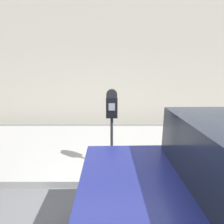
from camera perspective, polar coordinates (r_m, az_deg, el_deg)
sidewalk at (r=4.29m, az=1.77°, el=-11.43°), size 24.00×2.80×0.12m
building_facade at (r=6.00m, az=1.36°, el=21.21°), size 24.00×0.30×5.30m
parking_meter at (r=2.96m, az=-0.00°, el=0.47°), size 0.19×0.14×1.45m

